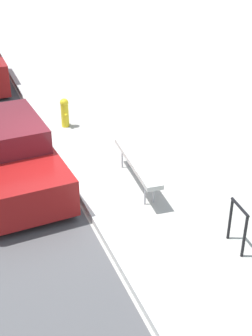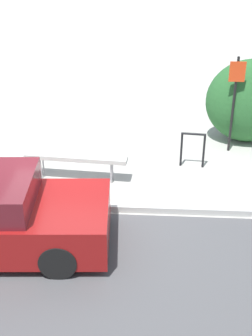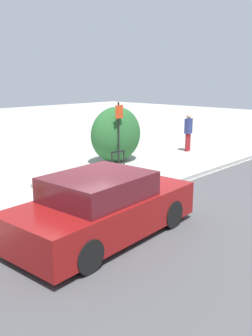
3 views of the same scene
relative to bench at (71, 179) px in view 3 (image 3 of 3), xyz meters
The scene contains 8 objects.
ground_plane 1.30m from the bench, 92.47° to the right, with size 60.00×60.00×0.00m, color #ADAAA3.
curb 1.27m from the bench, 92.47° to the right, with size 60.00×0.20×0.13m.
bench is the anchor object (origin of this frame).
bike_rack 2.62m from the bench, 16.36° to the left, with size 0.55×0.10×0.83m.
sign_post 3.92m from the bench, 25.11° to the left, with size 0.36×0.08×2.30m.
shrub_hedge 4.64m from the bench, 29.78° to the left, with size 2.21×1.46×2.08m.
pedestrian 7.77m from the bench, 11.03° to the left, with size 0.39×0.24×1.64m.
parked_car_near 2.70m from the bench, 114.86° to the right, with size 4.14×1.96×1.32m.
Camera 3 is at (-5.88, -6.41, 3.14)m, focal length 40.00 mm.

